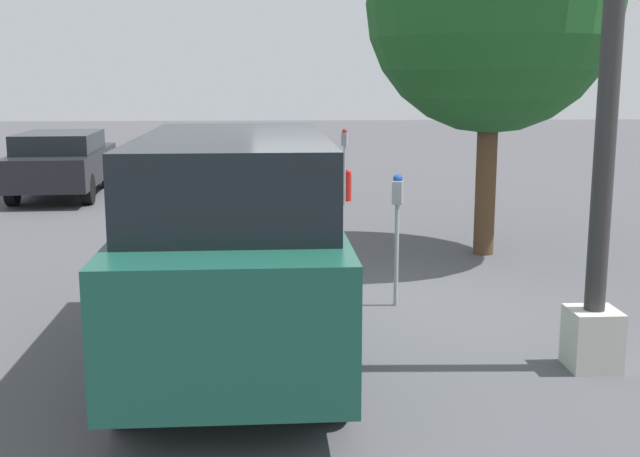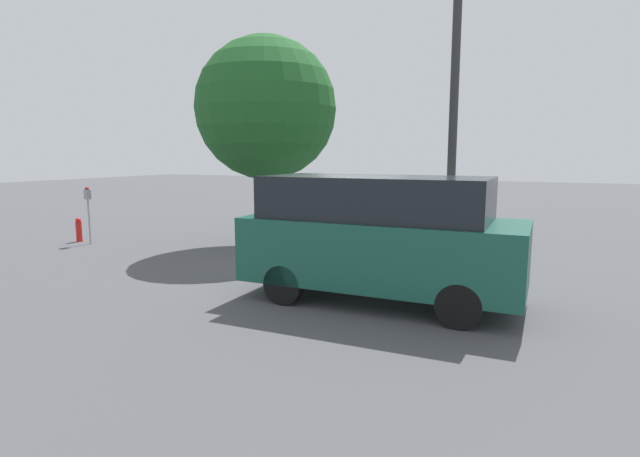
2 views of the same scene
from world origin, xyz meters
name	(u,v)px [view 2 (image 2 of 2)]	position (x,y,z in m)	size (l,w,h in m)	color
ground_plane	(333,275)	(0.00, 0.00, 0.00)	(80.00, 80.00, 0.00)	#4C4C51
parking_meter_near	(334,218)	(-0.14, 0.38, 1.13)	(0.22, 0.16, 1.54)	#9E9EA3
parking_meter_far	(88,202)	(-7.50, 0.44, 1.16)	(0.22, 0.16, 1.57)	#9E9EA3
lamp_post	(451,169)	(1.98, 1.85, 2.14)	(0.44, 0.44, 5.94)	beige
parked_van	(380,235)	(1.45, -1.39, 1.13)	(4.55, 1.86, 2.09)	#195142
street_tree	(266,109)	(-2.81, 2.11, 3.60)	(3.62, 3.62, 5.42)	#513823
fire_hydrant	(79,230)	(-8.09, 0.57, 0.34)	(0.16, 0.16, 0.68)	red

